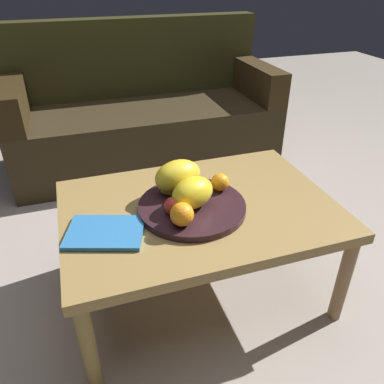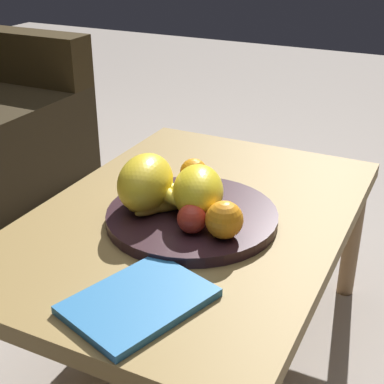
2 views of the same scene
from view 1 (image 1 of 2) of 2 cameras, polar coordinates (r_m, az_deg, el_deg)
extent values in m
plane|color=#9F9489|center=(1.69, 0.92, -14.26)|extent=(8.00, 8.00, 0.00)
cube|color=olive|center=(1.42, 1.05, -2.69)|extent=(1.01, 0.70, 0.04)
cylinder|color=olive|center=(1.29, -15.32, -21.72)|extent=(0.05, 0.05, 0.39)
cylinder|color=#8F6D48|center=(1.55, 21.83, -12.19)|extent=(0.05, 0.05, 0.39)
cylinder|color=olive|center=(1.74, -17.10, -5.66)|extent=(0.05, 0.05, 0.39)
cylinder|color=#977847|center=(1.94, 10.96, -0.62)|extent=(0.05, 0.05, 0.39)
cube|color=#2E2515|center=(2.62, -6.77, 8.64)|extent=(1.70, 0.70, 0.40)
cube|color=#2B2A12|center=(2.76, -8.71, 19.43)|extent=(1.70, 0.14, 0.50)
cube|color=black|center=(2.50, -25.38, 12.28)|extent=(0.14, 0.70, 0.22)
cube|color=#312511|center=(2.77, 9.41, 16.46)|extent=(0.14, 0.70, 0.22)
cylinder|color=#2F191F|center=(1.38, 0.00, -2.21)|extent=(0.39, 0.39, 0.03)
ellipsoid|color=yellow|center=(1.33, 0.10, -0.14)|extent=(0.20, 0.17, 0.11)
ellipsoid|color=yellow|center=(1.43, -2.15, 2.41)|extent=(0.21, 0.17, 0.12)
sphere|color=orange|center=(1.25, -1.53, -3.39)|extent=(0.08, 0.08, 0.08)
sphere|color=orange|center=(1.44, 4.24, 1.50)|extent=(0.07, 0.07, 0.07)
sphere|color=red|center=(1.31, -2.87, -2.13)|extent=(0.06, 0.06, 0.06)
ellipsoid|color=gold|center=(1.41, -1.77, 0.03)|extent=(0.15, 0.08, 0.03)
ellipsoid|color=yellow|center=(1.41, -1.96, -0.06)|extent=(0.12, 0.14, 0.03)
ellipsoid|color=yellow|center=(1.40, -2.01, 1.05)|extent=(0.14, 0.11, 0.03)
ellipsoid|color=gold|center=(1.40, -1.42, 1.07)|extent=(0.11, 0.15, 0.03)
cube|color=teal|center=(1.30, -12.93, -5.94)|extent=(0.29, 0.25, 0.02)
camera|label=2|loc=(0.90, -64.46, 3.88)|focal=52.54mm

